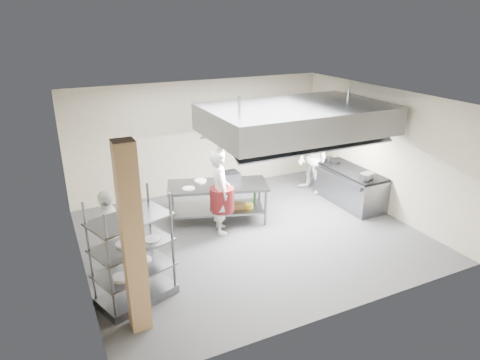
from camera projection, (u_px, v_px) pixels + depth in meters
name	position (u px, v px, depth m)	size (l,w,h in m)	color
floor	(251.00, 235.00, 9.46)	(7.00, 7.00, 0.00)	#38383B
ceiling	(253.00, 99.00, 8.38)	(7.00, 7.00, 0.00)	silver
wall_back	(201.00, 137.00, 11.45)	(7.00, 7.00, 0.00)	tan
wall_left	(75.00, 200.00, 7.51)	(6.00, 6.00, 0.00)	tan
wall_right	(381.00, 150.00, 10.33)	(6.00, 6.00, 0.00)	tan
column	(133.00, 241.00, 6.15)	(0.30, 0.30, 3.00)	tan
exhaust_hood	(296.00, 119.00, 9.46)	(4.00, 2.50, 0.60)	gray
hood_strip_a	(260.00, 137.00, 9.21)	(1.60, 0.12, 0.04)	white
hood_strip_b	(328.00, 129.00, 9.94)	(1.60, 0.12, 0.04)	white
wall_shelf	(263.00, 131.00, 12.04)	(1.50, 0.28, 0.04)	gray
island	(218.00, 202.00, 9.99)	(2.28, 0.95, 0.91)	gray
island_worktop	(218.00, 185.00, 9.84)	(2.28, 0.95, 0.06)	gray
island_undershelf	(218.00, 208.00, 10.04)	(2.10, 0.86, 0.04)	slate
pass_rack	(132.00, 250.00, 6.99)	(1.26, 0.73, 1.88)	slate
cooking_range	(349.00, 187.00, 10.97)	(0.80, 2.00, 0.84)	slate
range_top	(351.00, 171.00, 10.81)	(0.78, 1.96, 0.06)	black
chef_head	(220.00, 192.00, 9.30)	(0.70, 0.46, 1.91)	silver
chef_line	(313.00, 159.00, 11.43)	(0.92, 0.71, 1.88)	silver
chef_plating	(110.00, 232.00, 7.81)	(0.97, 0.41, 1.66)	silver
griddle	(230.00, 177.00, 10.00)	(0.43, 0.33, 0.21)	slate
wicker_basket	(238.00, 206.00, 9.98)	(0.29, 0.20, 0.13)	olive
stockpot	(365.00, 177.00, 10.05)	(0.25, 0.25, 0.17)	gray
plate_stack	(134.00, 268.00, 7.11)	(0.28, 0.28, 0.05)	white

